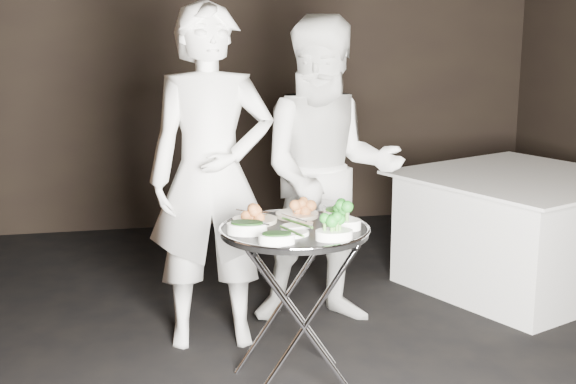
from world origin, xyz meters
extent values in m
cube|color=black|center=(0.00, 3.52, 1.50)|extent=(6.00, 0.05, 3.00)
cylinder|color=silver|center=(0.19, 0.08, 0.39)|extent=(0.54, 0.02, 0.79)
cylinder|color=silver|center=(0.19, 0.08, 0.39)|extent=(0.54, 0.02, 0.79)
cylinder|color=silver|center=(0.19, 0.49, 0.39)|extent=(0.54, 0.02, 0.79)
cylinder|color=silver|center=(0.19, 0.49, 0.39)|extent=(0.54, 0.02, 0.79)
cylinder|color=silver|center=(-0.03, 0.29, 0.76)|extent=(0.02, 0.46, 0.02)
cylinder|color=silver|center=(0.42, 0.29, 0.76)|extent=(0.02, 0.46, 0.02)
cylinder|color=black|center=(0.19, 0.29, 0.79)|extent=(0.70, 0.70, 0.03)
torus|color=silver|center=(0.19, 0.29, 0.81)|extent=(0.72, 0.72, 0.02)
cylinder|color=beige|center=(0.03, 0.44, 0.82)|extent=(0.22, 0.22, 0.02)
cylinder|color=beige|center=(0.25, 0.50, 0.82)|extent=(0.21, 0.21, 0.02)
cylinder|color=white|center=(0.43, 0.40, 0.83)|extent=(0.13, 0.13, 0.05)
cylinder|color=silver|center=(0.01, 0.45, 0.86)|extent=(0.13, 0.14, 0.01)
cylinder|color=silver|center=(0.24, 0.50, 0.86)|extent=(0.06, 0.18, 0.01)
cylinder|color=silver|center=(0.42, 0.42, 0.86)|extent=(0.07, 0.18, 0.01)
cylinder|color=silver|center=(-0.03, 0.24, 0.86)|extent=(0.17, 0.10, 0.01)
cylinder|color=silver|center=(0.41, 0.24, 0.86)|extent=(0.11, 0.16, 0.01)
cylinder|color=silver|center=(0.19, 0.30, 0.86)|extent=(0.09, 0.17, 0.01)
imported|color=white|center=(-0.12, 0.94, 0.93)|extent=(0.71, 0.49, 1.87)
imported|color=white|center=(0.57, 1.11, 0.90)|extent=(0.96, 0.80, 1.80)
cube|color=silver|center=(1.97, 1.42, 0.37)|extent=(1.20, 1.20, 0.75)
cube|color=silver|center=(1.97, 1.42, 0.76)|extent=(1.35, 1.35, 0.02)
camera|label=1|loc=(-0.58, -3.29, 1.79)|focal=50.00mm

